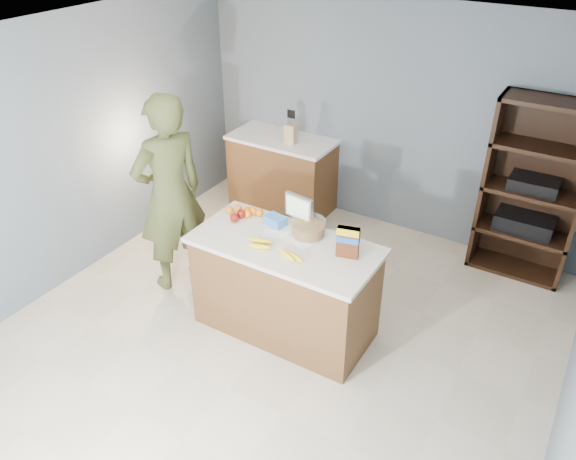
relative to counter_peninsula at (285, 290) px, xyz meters
The scene contains 15 objects.
floor 0.51m from the counter_peninsula, 90.00° to the right, with size 4.50×5.00×0.02m, color beige.
walls 1.27m from the counter_peninsula, 90.00° to the right, with size 4.52×5.02×2.51m.
counter_peninsula is the anchor object (origin of this frame).
back_cabinet 2.25m from the counter_peninsula, 122.28° to the left, with size 1.24×0.62×0.90m.
shelving_unit 2.61m from the counter_peninsula, 52.89° to the left, with size 0.90×0.40×1.80m.
person 1.40m from the counter_peninsula, behind, with size 0.70×0.46×1.93m, color #475028.
knife_block 2.17m from the counter_peninsula, 119.53° to the left, with size 0.12×0.10×0.31m.
envelopes 0.49m from the counter_peninsula, 106.58° to the left, with size 0.48×0.18×0.00m.
bananas 0.53m from the counter_peninsula, 89.26° to the right, with size 0.56×0.18×0.04m.
apples 0.76m from the counter_peninsula, 168.71° to the left, with size 0.09×0.16×0.08m.
oranges 0.78m from the counter_peninsula, 156.81° to the left, with size 0.32×0.17×0.07m.
blue_carton 0.61m from the counter_peninsula, 136.92° to the left, with size 0.18×0.12×0.08m, color blue.
salad_bowl 0.59m from the counter_peninsula, 66.19° to the left, with size 0.30×0.30×0.13m.
tv 0.72m from the counter_peninsula, 99.04° to the left, with size 0.28×0.12×0.28m.
cereal_box 0.83m from the counter_peninsula, ahead, with size 0.19×0.11×0.26m.
Camera 1 is at (2.01, -2.98, 3.39)m, focal length 35.00 mm.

